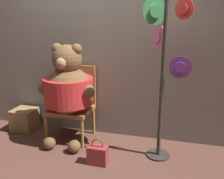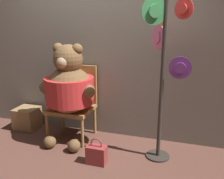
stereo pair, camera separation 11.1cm
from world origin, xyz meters
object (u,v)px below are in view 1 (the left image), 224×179
chair (73,101)px  teddy_bear (68,88)px  hat_display_rack (164,62)px  handbag_on_ground (98,155)px

chair → teddy_bear: (0.03, -0.17, 0.23)m
hat_display_rack → handbag_on_ground: hat_display_rack is taller
chair → handbag_on_ground: bearing=-47.4°
chair → hat_display_rack: hat_display_rack is taller
hat_display_rack → handbag_on_ground: size_ratio=5.72×
teddy_bear → handbag_on_ground: teddy_bear is taller
hat_display_rack → teddy_bear: bearing=176.8°
chair → hat_display_rack: bearing=-11.3°
teddy_bear → handbag_on_ground: 0.93m
chair → teddy_bear: teddy_bear is taller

